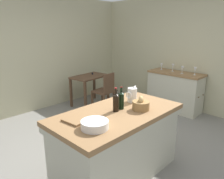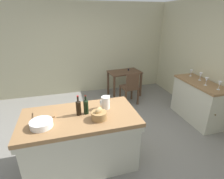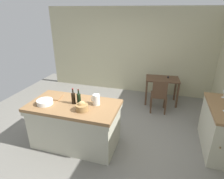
% 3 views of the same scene
% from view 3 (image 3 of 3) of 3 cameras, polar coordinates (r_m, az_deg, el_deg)
% --- Properties ---
extents(ground_plane, '(6.76, 6.76, 0.00)m').
position_cam_3_polar(ground_plane, '(4.19, -3.00, -13.42)').
color(ground_plane, slate).
extents(wall_back, '(5.32, 0.12, 2.60)m').
position_cam_3_polar(wall_back, '(6.00, 5.13, 11.60)').
color(wall_back, '#B7B28E').
rests_on(wall_back, ground).
extents(island_table, '(1.68, 0.90, 0.89)m').
position_cam_3_polar(island_table, '(3.75, -11.16, -9.93)').
color(island_table, olive).
rests_on(island_table, ground).
extents(side_cabinet, '(0.52, 1.25, 0.91)m').
position_cam_3_polar(side_cabinet, '(4.10, 29.96, -10.19)').
color(side_cabinet, olive).
rests_on(side_cabinet, ground).
extents(writing_desk, '(0.95, 0.65, 0.79)m').
position_cam_3_polar(writing_desk, '(5.42, 15.05, 2.12)').
color(writing_desk, '#513826').
rests_on(writing_desk, ground).
extents(wooden_chair, '(0.44, 0.44, 0.90)m').
position_cam_3_polar(wooden_chair, '(4.93, 14.14, -1.56)').
color(wooden_chair, '#513826').
rests_on(wooden_chair, ground).
extents(pitcher, '(0.17, 0.13, 0.24)m').
position_cam_3_polar(pitcher, '(3.42, -4.84, -3.07)').
color(pitcher, white).
rests_on(pitcher, island_table).
extents(wash_bowl, '(0.29, 0.29, 0.08)m').
position_cam_3_polar(wash_bowl, '(3.67, -19.81, -3.61)').
color(wash_bowl, white).
rests_on(wash_bowl, island_table).
extents(bread_basket, '(0.22, 0.22, 0.18)m').
position_cam_3_polar(bread_basket, '(3.28, -9.17, -5.31)').
color(bread_basket, olive).
rests_on(bread_basket, island_table).
extents(cutting_board, '(0.31, 0.28, 0.02)m').
position_cam_3_polar(cutting_board, '(3.89, -17.22, -2.19)').
color(cutting_board, olive).
rests_on(cutting_board, island_table).
extents(wine_bottle_dark, '(0.07, 0.07, 0.30)m').
position_cam_3_polar(wine_bottle_dark, '(3.47, -10.08, -2.64)').
color(wine_bottle_dark, black).
rests_on(wine_bottle_dark, island_table).
extents(wine_bottle_amber, '(0.07, 0.07, 0.30)m').
position_cam_3_polar(wine_bottle_amber, '(3.51, -11.72, -2.41)').
color(wine_bottle_amber, black).
rests_on(wine_bottle_amber, island_table).
extents(wine_glass_right, '(0.07, 0.07, 0.15)m').
position_cam_3_polar(wine_glass_right, '(4.25, 31.06, -0.83)').
color(wine_glass_right, white).
rests_on(wine_glass_right, side_cabinet).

